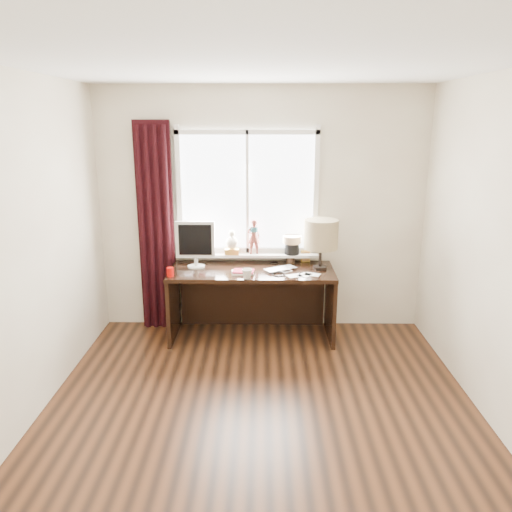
{
  "coord_description": "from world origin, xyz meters",
  "views": [
    {
      "loc": [
        0.01,
        -3.3,
        2.25
      ],
      "look_at": [
        -0.05,
        1.25,
        1.0
      ],
      "focal_mm": 35.0,
      "sensor_mm": 36.0,
      "label": 1
    }
  ],
  "objects_px": {
    "red_cup": "(170,272)",
    "mug": "(247,273)",
    "desk": "(252,289)",
    "table_lamp": "(321,235)",
    "laptop": "(281,269)",
    "monitor": "(195,241)"
  },
  "relations": [
    {
      "from": "mug",
      "to": "red_cup",
      "type": "relative_size",
      "value": 1.14
    },
    {
      "from": "laptop",
      "to": "table_lamp",
      "type": "bearing_deg",
      "value": -23.4
    },
    {
      "from": "laptop",
      "to": "desk",
      "type": "xyz_separation_m",
      "value": [
        -0.3,
        0.12,
        -0.26
      ]
    },
    {
      "from": "laptop",
      "to": "desk",
      "type": "height_order",
      "value": "laptop"
    },
    {
      "from": "mug",
      "to": "desk",
      "type": "bearing_deg",
      "value": 84.46
    },
    {
      "from": "mug",
      "to": "monitor",
      "type": "bearing_deg",
      "value": 145.18
    },
    {
      "from": "mug",
      "to": "desk",
      "type": "height_order",
      "value": "mug"
    },
    {
      "from": "red_cup",
      "to": "mug",
      "type": "bearing_deg",
      "value": -4.64
    },
    {
      "from": "laptop",
      "to": "monitor",
      "type": "relative_size",
      "value": 0.69
    },
    {
      "from": "laptop",
      "to": "desk",
      "type": "distance_m",
      "value": 0.41
    },
    {
      "from": "mug",
      "to": "desk",
      "type": "relative_size",
      "value": 0.06
    },
    {
      "from": "laptop",
      "to": "mug",
      "type": "distance_m",
      "value": 0.44
    },
    {
      "from": "desk",
      "to": "monitor",
      "type": "distance_m",
      "value": 0.78
    },
    {
      "from": "desk",
      "to": "table_lamp",
      "type": "xyz_separation_m",
      "value": [
        0.71,
        -0.06,
        0.61
      ]
    },
    {
      "from": "laptop",
      "to": "table_lamp",
      "type": "relative_size",
      "value": 0.65
    },
    {
      "from": "desk",
      "to": "table_lamp",
      "type": "height_order",
      "value": "table_lamp"
    },
    {
      "from": "red_cup",
      "to": "table_lamp",
      "type": "height_order",
      "value": "table_lamp"
    },
    {
      "from": "desk",
      "to": "monitor",
      "type": "bearing_deg",
      "value": -178.37
    },
    {
      "from": "mug",
      "to": "monitor",
      "type": "xyz_separation_m",
      "value": [
        -0.55,
        0.38,
        0.23
      ]
    },
    {
      "from": "mug",
      "to": "red_cup",
      "type": "height_order",
      "value": "mug"
    },
    {
      "from": "desk",
      "to": "table_lamp",
      "type": "distance_m",
      "value": 0.94
    },
    {
      "from": "table_lamp",
      "to": "red_cup",
      "type": "bearing_deg",
      "value": -169.76
    }
  ]
}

